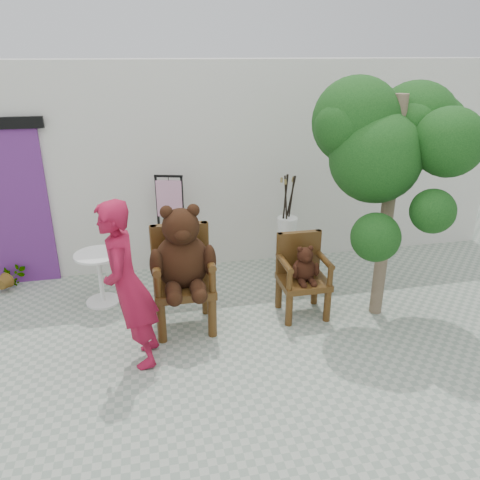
{
  "coord_description": "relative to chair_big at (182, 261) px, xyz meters",
  "views": [
    {
      "loc": [
        -1.1,
        -4.01,
        3.11
      ],
      "look_at": [
        0.01,
        1.18,
        0.95
      ],
      "focal_mm": 35.0,
      "sensor_mm": 36.0,
      "label": 1
    }
  ],
  "objects": [
    {
      "name": "ground_plane",
      "position": [
        0.73,
        -0.9,
        -0.87
      ],
      "size": [
        60.0,
        60.0,
        0.0
      ],
      "primitive_type": "plane",
      "color": "#99A190",
      "rests_on": "ground"
    },
    {
      "name": "back_wall",
      "position": [
        0.73,
        2.2,
        0.63
      ],
      "size": [
        9.0,
        1.0,
        3.0
      ],
      "primitive_type": "cube",
      "color": "silver",
      "rests_on": "ground"
    },
    {
      "name": "doorway",
      "position": [
        -2.27,
        1.68,
        0.3
      ],
      "size": [
        1.4,
        0.11,
        2.33
      ],
      "color": "#602673",
      "rests_on": "ground"
    },
    {
      "name": "chair_big",
      "position": [
        0.0,
        0.0,
        0.0
      ],
      "size": [
        0.75,
        0.81,
        1.54
      ],
      "color": "#3D250D",
      "rests_on": "ground"
    },
    {
      "name": "chair_small",
      "position": [
        1.47,
        0.03,
        -0.28
      ],
      "size": [
        0.59,
        0.54,
        1.03
      ],
      "color": "#3D250D",
      "rests_on": "ground"
    },
    {
      "name": "person",
      "position": [
        -0.6,
        -0.58,
        0.03
      ],
      "size": [
        0.48,
        0.69,
        1.8
      ],
      "primitive_type": "imported",
      "rotation": [
        0.0,
        0.0,
        -1.65
      ],
      "color": "maroon",
      "rests_on": "ground"
    },
    {
      "name": "cafe_table",
      "position": [
        -1.01,
        0.8,
        -0.43
      ],
      "size": [
        0.6,
        0.6,
        0.7
      ],
      "rotation": [
        0.0,
        0.0,
        0.43
      ],
      "color": "white",
      "rests_on": "ground"
    },
    {
      "name": "display_stand",
      "position": [
        -0.03,
        1.45,
        -0.28
      ],
      "size": [
        0.53,
        0.46,
        1.51
      ],
      "rotation": [
        0.0,
        0.0,
        -0.28
      ],
      "color": "black",
      "rests_on": "ground"
    },
    {
      "name": "stool_bucket",
      "position": [
        1.68,
        1.31,
        -0.22
      ],
      "size": [
        0.32,
        0.32,
        1.45
      ],
      "rotation": [
        0.0,
        0.0,
        0.1
      ],
      "color": "white",
      "rests_on": "ground"
    },
    {
      "name": "tree",
      "position": [
        2.45,
        -0.06,
        1.31
      ],
      "size": [
        1.9,
        1.63,
        2.87
      ],
      "rotation": [
        0.0,
        0.0,
        0.1
      ],
      "color": "brown",
      "rests_on": "ground"
    },
    {
      "name": "potted_plant",
      "position": [
        -2.3,
        1.45,
        -0.68
      ],
      "size": [
        0.43,
        0.41,
        0.38
      ],
      "primitive_type": "imported",
      "rotation": [
        0.0,
        0.0,
        -0.43
      ],
      "color": "black",
      "rests_on": "ground"
    }
  ]
}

